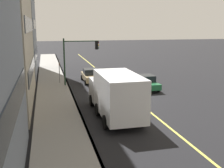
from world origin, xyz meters
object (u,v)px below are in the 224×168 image
(traffic_light_mast, at_px, (79,53))
(street_sign_post, at_px, (59,70))
(car_tan, at_px, (91,76))
(truck_white, at_px, (116,94))
(car_green, at_px, (145,82))

(traffic_light_mast, xyz_separation_m, street_sign_post, (1.12, 2.02, -1.82))
(car_tan, xyz_separation_m, truck_white, (-12.64, 0.40, 0.93))
(truck_white, height_order, street_sign_post, truck_white)
(car_green, relative_size, street_sign_post, 1.53)
(truck_white, xyz_separation_m, traffic_light_mast, (11.00, 1.20, 1.80))
(car_tan, height_order, traffic_light_mast, traffic_light_mast)
(car_green, distance_m, traffic_light_mast, 7.61)
(truck_white, relative_size, traffic_light_mast, 1.50)
(truck_white, xyz_separation_m, street_sign_post, (12.12, 3.22, -0.02))
(car_tan, distance_m, truck_white, 12.68)
(street_sign_post, bearing_deg, car_tan, -81.88)
(street_sign_post, bearing_deg, car_green, -118.18)
(car_green, xyz_separation_m, traffic_light_mast, (3.31, 6.27, 2.76))
(car_green, distance_m, car_tan, 6.80)
(traffic_light_mast, bearing_deg, car_green, -117.87)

